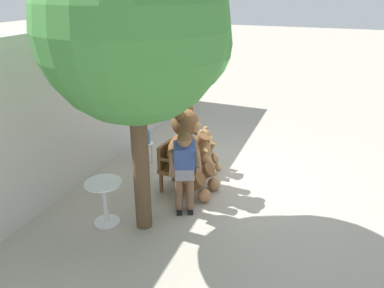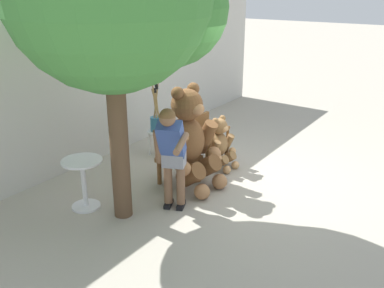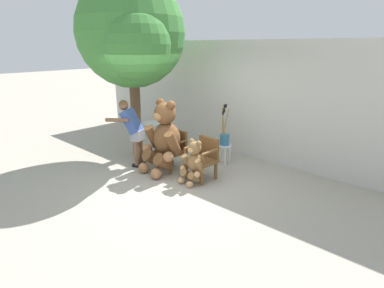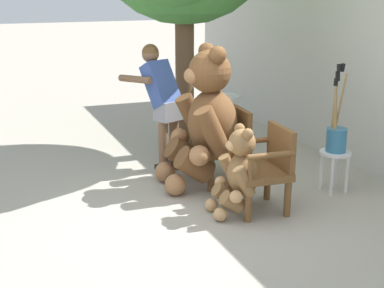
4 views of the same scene
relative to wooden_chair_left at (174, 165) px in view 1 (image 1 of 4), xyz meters
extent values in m
plane|color=#A8A091|center=(0.43, -0.60, -0.46)|extent=(60.00, 60.00, 0.00)
cube|color=beige|center=(0.43, 1.80, 0.94)|extent=(10.00, 0.16, 2.80)
cube|color=brown|center=(0.00, -0.06, -0.06)|extent=(0.60, 0.56, 0.07)
cylinder|color=brown|center=(-0.25, -0.25, -0.28)|extent=(0.07, 0.07, 0.37)
cylinder|color=brown|center=(0.21, -0.29, -0.28)|extent=(0.07, 0.07, 0.37)
cylinder|color=brown|center=(-0.22, 0.17, -0.28)|extent=(0.07, 0.07, 0.37)
cylinder|color=brown|center=(0.24, 0.13, -0.28)|extent=(0.07, 0.07, 0.37)
cube|color=brown|center=(0.01, 0.17, 0.19)|extent=(0.52, 0.10, 0.42)
cylinder|color=brown|center=(-0.25, -0.04, 0.20)|extent=(0.09, 0.48, 0.06)
cylinder|color=brown|center=(-0.27, -0.25, 0.09)|extent=(0.05, 0.05, 0.22)
cylinder|color=brown|center=(0.24, -0.08, 0.20)|extent=(0.09, 0.48, 0.06)
cylinder|color=brown|center=(0.23, -0.29, 0.09)|extent=(0.05, 0.05, 0.22)
cube|color=brown|center=(0.87, -0.06, -0.06)|extent=(0.60, 0.56, 0.07)
cylinder|color=brown|center=(0.62, -0.25, -0.28)|extent=(0.07, 0.07, 0.37)
cylinder|color=brown|center=(1.08, -0.29, -0.28)|extent=(0.07, 0.07, 0.37)
cylinder|color=brown|center=(0.66, 0.17, -0.28)|extent=(0.07, 0.07, 0.37)
cylinder|color=brown|center=(1.12, 0.13, -0.28)|extent=(0.07, 0.07, 0.37)
cube|color=brown|center=(0.89, 0.17, 0.19)|extent=(0.52, 0.10, 0.42)
cylinder|color=brown|center=(0.62, -0.04, 0.20)|extent=(0.10, 0.48, 0.06)
cylinder|color=brown|center=(0.60, -0.25, 0.09)|extent=(0.05, 0.05, 0.22)
cylinder|color=brown|center=(1.12, -0.08, 0.20)|extent=(0.10, 0.48, 0.06)
cylinder|color=brown|center=(1.10, -0.29, 0.09)|extent=(0.05, 0.05, 0.22)
ellipsoid|color=brown|center=(0.00, -0.18, 0.26)|extent=(0.69, 0.60, 0.75)
sphere|color=brown|center=(-0.01, -0.22, 0.84)|extent=(0.47, 0.47, 0.47)
ellipsoid|color=#A47148|center=(-0.02, -0.42, 0.80)|extent=(0.24, 0.19, 0.17)
sphere|color=black|center=(-0.02, -0.42, 0.81)|extent=(0.07, 0.07, 0.07)
sphere|color=brown|center=(-0.18, -0.18, 1.04)|extent=(0.19, 0.19, 0.19)
sphere|color=brown|center=(0.17, -0.21, 1.04)|extent=(0.19, 0.19, 0.19)
cylinder|color=brown|center=(-0.36, -0.28, 0.26)|extent=(0.24, 0.43, 0.56)
sphere|color=#A47148|center=(-0.39, -0.43, 0.01)|extent=(0.22, 0.22, 0.22)
cylinder|color=brown|center=(0.33, -0.33, 0.26)|extent=(0.24, 0.43, 0.56)
sphere|color=#A47148|center=(0.34, -0.49, 0.01)|extent=(0.22, 0.22, 0.22)
cylinder|color=brown|center=(-0.23, -0.44, -0.14)|extent=(0.31, 0.48, 0.44)
sphere|color=#A47148|center=(-0.26, -0.66, -0.34)|extent=(0.24, 0.24, 0.24)
cylinder|color=brown|center=(0.17, -0.47, -0.14)|extent=(0.31, 0.48, 0.44)
sphere|color=#A47148|center=(0.17, -0.70, -0.34)|extent=(0.24, 0.24, 0.24)
ellipsoid|color=olive|center=(0.87, -0.24, -0.05)|extent=(0.39, 0.34, 0.42)
sphere|color=olive|center=(0.87, -0.26, 0.27)|extent=(0.27, 0.27, 0.27)
ellipsoid|color=tan|center=(0.86, -0.38, 0.25)|extent=(0.13, 0.11, 0.10)
sphere|color=black|center=(0.86, -0.38, 0.26)|extent=(0.04, 0.04, 0.04)
sphere|color=olive|center=(0.77, -0.24, 0.39)|extent=(0.11, 0.11, 0.11)
sphere|color=olive|center=(0.97, -0.26, 0.39)|extent=(0.11, 0.11, 0.11)
cylinder|color=olive|center=(0.67, -0.30, -0.05)|extent=(0.14, 0.24, 0.32)
sphere|color=tan|center=(0.65, -0.38, -0.19)|extent=(0.13, 0.13, 0.13)
cylinder|color=olive|center=(1.06, -0.33, -0.05)|extent=(0.14, 0.24, 0.32)
sphere|color=tan|center=(1.06, -0.41, -0.19)|extent=(0.13, 0.13, 0.13)
cylinder|color=olive|center=(0.74, -0.39, -0.28)|extent=(0.18, 0.27, 0.25)
sphere|color=tan|center=(0.72, -0.51, -0.39)|extent=(0.13, 0.13, 0.13)
cylinder|color=olive|center=(0.97, -0.41, -0.28)|extent=(0.18, 0.27, 0.25)
sphere|color=tan|center=(0.97, -0.53, -0.39)|extent=(0.13, 0.13, 0.13)
cube|color=black|center=(-0.70, -0.38, -0.43)|extent=(0.26, 0.18, 0.06)
cylinder|color=brown|center=(-0.70, -0.38, 0.01)|extent=(0.12, 0.12, 0.82)
cube|color=black|center=(-0.63, -0.55, -0.43)|extent=(0.26, 0.18, 0.06)
cylinder|color=brown|center=(-0.63, -0.55, 0.01)|extent=(0.12, 0.12, 0.82)
cube|color=gray|center=(-0.67, -0.47, 0.29)|extent=(0.32, 0.36, 0.24)
cube|color=#385199|center=(-0.79, -0.52, 0.60)|extent=(0.52, 0.46, 0.57)
sphere|color=brown|center=(-0.95, -0.59, 0.94)|extent=(0.21, 0.21, 0.21)
sphere|color=brown|center=(-0.95, -0.59, 0.96)|extent=(0.21, 0.21, 0.21)
cylinder|color=brown|center=(-0.94, -0.79, 0.65)|extent=(0.55, 0.30, 0.12)
cylinder|color=brown|center=(-0.86, -0.34, 0.48)|extent=(0.22, 0.16, 0.51)
cylinder|color=white|center=(0.72, 0.97, -0.02)|extent=(0.34, 0.34, 0.03)
cylinder|color=white|center=(0.82, 1.07, -0.25)|extent=(0.04, 0.04, 0.43)
cylinder|color=white|center=(0.62, 1.07, -0.25)|extent=(0.04, 0.04, 0.43)
cylinder|color=white|center=(0.82, 0.87, -0.25)|extent=(0.04, 0.04, 0.43)
cylinder|color=white|center=(0.62, 0.87, -0.25)|extent=(0.04, 0.04, 0.43)
cylinder|color=teal|center=(0.72, 0.97, 0.13)|extent=(0.22, 0.22, 0.26)
cylinder|color=#997A47|center=(0.70, 0.93, 0.44)|extent=(0.15, 0.11, 0.71)
cylinder|color=black|center=(0.70, 0.93, 0.84)|extent=(0.06, 0.05, 0.09)
cylinder|color=#997A47|center=(0.71, 0.94, 0.47)|extent=(0.17, 0.07, 0.79)
cylinder|color=black|center=(0.71, 0.94, 0.91)|extent=(0.06, 0.05, 0.09)
cylinder|color=#997A47|center=(0.72, 0.97, 0.48)|extent=(0.19, 0.04, 0.79)
cylinder|color=black|center=(0.72, 0.97, 0.92)|extent=(0.06, 0.05, 0.09)
cylinder|color=#997A47|center=(0.72, 0.93, 0.43)|extent=(0.09, 0.03, 0.70)
cylinder|color=black|center=(0.72, 0.93, 0.81)|extent=(0.05, 0.05, 0.08)
cylinder|color=#997A47|center=(0.68, 0.94, 0.40)|extent=(0.06, 0.08, 0.64)
cylinder|color=black|center=(0.68, 0.94, 0.76)|extent=(0.05, 0.05, 0.09)
cylinder|color=silver|center=(-1.39, 0.56, 0.24)|extent=(0.56, 0.56, 0.03)
cylinder|color=silver|center=(-1.39, 0.56, -0.12)|extent=(0.07, 0.07, 0.69)
cylinder|color=silver|center=(-1.39, 0.56, -0.45)|extent=(0.40, 0.40, 0.03)
cylinder|color=brown|center=(-1.24, -0.02, 0.67)|extent=(0.25, 0.25, 2.26)
sphere|color=#3D7F38|center=(-1.24, -0.02, 2.48)|extent=(2.45, 2.45, 2.45)
sphere|color=#3D7F38|center=(-0.63, -0.39, 2.23)|extent=(1.47, 1.47, 1.47)
camera|label=1|loc=(-5.51, -2.44, 2.97)|focal=35.00mm
camera|label=2|loc=(-4.94, -3.69, 2.50)|focal=40.00mm
camera|label=3|loc=(4.53, -4.52, 2.21)|focal=28.00mm
camera|label=4|loc=(5.28, -2.60, 1.73)|focal=50.00mm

